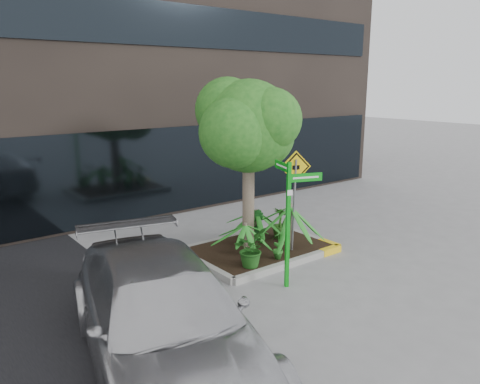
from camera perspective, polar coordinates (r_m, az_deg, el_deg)
ground at (r=11.01m, az=2.54°, el=-8.05°), size 80.00×80.00×0.00m
planter at (r=11.31m, az=2.55°, el=-6.91°), size 3.35×2.36×0.15m
tree at (r=10.79m, az=1.01°, el=8.01°), size 2.75×2.44×4.12m
palm_front at (r=10.88m, az=6.19°, el=-1.77°), size 1.25×1.25×1.39m
palm_left at (r=10.52m, az=0.68°, el=-4.06°), size 0.86×0.86×0.96m
palm_back at (r=11.61m, az=2.00°, el=-2.40°), size 0.87×0.87×0.96m
parked_car at (r=6.88m, az=-9.32°, el=-14.84°), size 3.38×5.68×1.54m
shrub_a at (r=10.02m, az=1.23°, el=-6.88°), size 1.00×1.00×0.80m
shrub_b at (r=11.82m, az=5.03°, el=-3.76°), size 0.49×0.49×0.80m
shrub_c at (r=10.47m, az=4.67°, el=-6.25°), size 0.50×0.50×0.72m
shrub_d at (r=11.64m, az=1.79°, el=-3.89°), size 0.60×0.60×0.84m
street_sign_post at (r=9.14m, az=6.05°, el=-2.26°), size 0.71×0.91×2.53m
cattle_sign at (r=10.63m, az=6.71°, el=0.94°), size 0.68×0.30×2.36m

